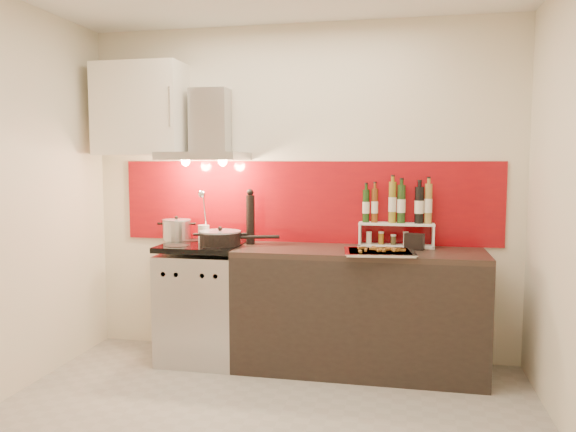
% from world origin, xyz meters
% --- Properties ---
extents(floor, '(3.40, 3.40, 0.00)m').
position_xyz_m(floor, '(0.00, 0.00, 0.00)').
color(floor, '#9E9991').
rests_on(floor, ground).
extents(back_wall, '(3.40, 0.02, 2.60)m').
position_xyz_m(back_wall, '(0.00, 1.40, 1.30)').
color(back_wall, silver).
rests_on(back_wall, ground).
extents(backsplash, '(3.00, 0.02, 0.64)m').
position_xyz_m(backsplash, '(0.05, 1.39, 1.22)').
color(backsplash, maroon).
rests_on(backsplash, back_wall).
extents(range_stove, '(0.60, 0.60, 0.91)m').
position_xyz_m(range_stove, '(-0.70, 1.10, 0.44)').
color(range_stove, '#B7B7BA').
rests_on(range_stove, ground).
extents(counter, '(1.80, 0.60, 0.90)m').
position_xyz_m(counter, '(0.50, 1.10, 0.45)').
color(counter, black).
rests_on(counter, ground).
extents(range_hood, '(0.62, 0.50, 0.61)m').
position_xyz_m(range_hood, '(-0.70, 1.24, 1.74)').
color(range_hood, '#B7B7BA').
rests_on(range_hood, back_wall).
extents(upper_cabinet, '(0.70, 0.35, 0.72)m').
position_xyz_m(upper_cabinet, '(-1.25, 1.22, 1.95)').
color(upper_cabinet, white).
rests_on(upper_cabinet, back_wall).
extents(stock_pot, '(0.23, 0.23, 0.19)m').
position_xyz_m(stock_pot, '(-0.98, 1.25, 0.99)').
color(stock_pot, '#B7B7BA').
rests_on(stock_pot, range_stove).
extents(saute_pan, '(0.59, 0.31, 0.14)m').
position_xyz_m(saute_pan, '(-0.53, 1.05, 0.96)').
color(saute_pan, black).
rests_on(saute_pan, range_stove).
extents(utensil_jar, '(0.09, 0.13, 0.42)m').
position_xyz_m(utensil_jar, '(-0.71, 1.14, 1.03)').
color(utensil_jar, silver).
rests_on(utensil_jar, range_stove).
extents(pepper_mill, '(0.07, 0.07, 0.43)m').
position_xyz_m(pepper_mill, '(-0.35, 1.21, 1.11)').
color(pepper_mill, black).
rests_on(pepper_mill, counter).
extents(step_shelf, '(0.56, 0.15, 0.49)m').
position_xyz_m(step_shelf, '(0.77, 1.29, 1.12)').
color(step_shelf, white).
rests_on(step_shelf, counter).
extents(caddy_box, '(0.15, 0.09, 0.12)m').
position_xyz_m(caddy_box, '(0.89, 1.17, 0.96)').
color(caddy_box, black).
rests_on(caddy_box, counter).
extents(baking_tray, '(0.52, 0.42, 0.03)m').
position_xyz_m(baking_tray, '(0.65, 0.92, 0.92)').
color(baking_tray, silver).
rests_on(baking_tray, counter).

